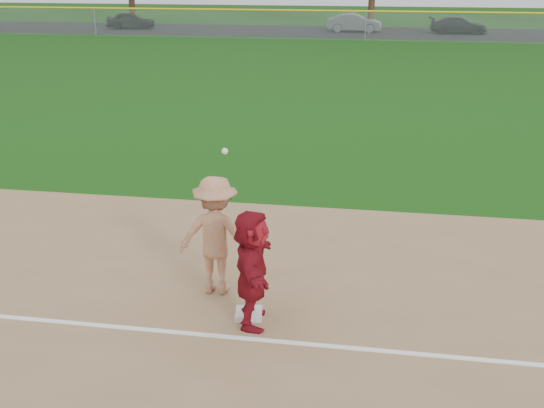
% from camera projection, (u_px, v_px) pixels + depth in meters
% --- Properties ---
extents(ground, '(160.00, 160.00, 0.00)m').
position_uv_depth(ground, '(256.00, 314.00, 10.67)').
color(ground, '#14470D').
rests_on(ground, ground).
extents(foul_line, '(60.00, 0.10, 0.01)m').
position_uv_depth(foul_line, '(245.00, 338.00, 9.92)').
color(foul_line, white).
rests_on(foul_line, infield_dirt).
extents(parking_asphalt, '(120.00, 10.00, 0.01)m').
position_uv_depth(parking_asphalt, '(368.00, 32.00, 53.38)').
color(parking_asphalt, black).
rests_on(parking_asphalt, ground).
extents(first_base, '(0.46, 0.46, 0.09)m').
position_uv_depth(first_base, '(249.00, 314.00, 10.54)').
color(first_base, white).
rests_on(first_base, infield_dirt).
extents(base_runner, '(0.79, 1.75, 1.82)m').
position_uv_depth(base_runner, '(252.00, 268.00, 10.06)').
color(base_runner, maroon).
rests_on(base_runner, infield_dirt).
extents(car_left, '(4.18, 2.38, 1.34)m').
position_uv_depth(car_left, '(131.00, 20.00, 56.05)').
color(car_left, black).
rests_on(car_left, parking_asphalt).
extents(car_mid, '(4.26, 1.52, 1.40)m').
position_uv_depth(car_mid, '(354.00, 23.00, 53.42)').
color(car_mid, '#55575C').
rests_on(car_mid, parking_asphalt).
extents(car_right, '(4.46, 2.13, 1.25)m').
position_uv_depth(car_right, '(458.00, 25.00, 52.15)').
color(car_right, black).
rests_on(car_right, parking_asphalt).
extents(first_base_play, '(1.30, 0.88, 2.59)m').
position_uv_depth(first_base_play, '(216.00, 235.00, 11.04)').
color(first_base_play, '#9F9FA1').
rests_on(first_base_play, infield_dirt).
extents(outfield_fence, '(110.00, 0.12, 110.00)m').
position_uv_depth(outfield_fence, '(366.00, 12.00, 47.16)').
color(outfield_fence, '#999EA0').
rests_on(outfield_fence, ground).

